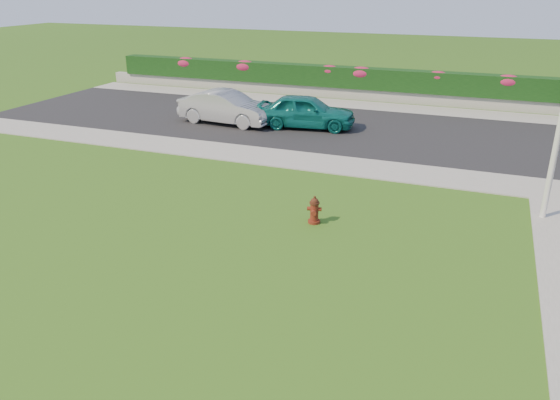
% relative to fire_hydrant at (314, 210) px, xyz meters
% --- Properties ---
extents(ground, '(120.00, 120.00, 0.00)m').
position_rel_fire_hydrant_xyz_m(ground, '(-0.51, -4.01, -0.36)').
color(ground, black).
rests_on(ground, ground).
extents(street_far, '(26.00, 8.00, 0.04)m').
position_rel_fire_hydrant_xyz_m(street_far, '(-5.51, 9.99, -0.34)').
color(street_far, black).
rests_on(street_far, ground).
extents(sidewalk_far, '(24.00, 2.00, 0.04)m').
position_rel_fire_hydrant_xyz_m(sidewalk_far, '(-6.51, 4.99, -0.34)').
color(sidewalk_far, gray).
rests_on(sidewalk_far, ground).
extents(sidewalk_beyond, '(34.00, 2.00, 0.04)m').
position_rel_fire_hydrant_xyz_m(sidewalk_beyond, '(-1.51, 14.99, -0.34)').
color(sidewalk_beyond, gray).
rests_on(sidewalk_beyond, ground).
extents(retaining_wall, '(34.00, 0.40, 0.60)m').
position_rel_fire_hydrant_xyz_m(retaining_wall, '(-1.51, 16.49, -0.06)').
color(retaining_wall, gray).
rests_on(retaining_wall, ground).
extents(hedge, '(32.00, 0.90, 1.10)m').
position_rel_fire_hydrant_xyz_m(hedge, '(-1.51, 16.59, 0.79)').
color(hedge, black).
rests_on(hedge, retaining_wall).
extents(fire_hydrant, '(0.40, 0.38, 0.77)m').
position_rel_fire_hydrant_xyz_m(fire_hydrant, '(0.00, 0.00, 0.00)').
color(fire_hydrant, '#4B1D0B').
rests_on(fire_hydrant, ground).
extents(sedan_teal, '(4.47, 2.32, 1.45)m').
position_rel_fire_hydrant_xyz_m(sedan_teal, '(-3.42, 9.50, 0.40)').
color(sedan_teal, '#0D635D').
rests_on(sedan_teal, street_far).
extents(sedan_silver, '(4.52, 1.92, 1.45)m').
position_rel_fire_hydrant_xyz_m(sedan_silver, '(-7.00, 8.94, 0.40)').
color(sedan_silver, '#9CA0A4').
rests_on(sedan_silver, street_far).
extents(flower_clump_a, '(1.34, 0.86, 0.67)m').
position_rel_fire_hydrant_xyz_m(flower_clump_a, '(-13.41, 16.49, 1.07)').
color(flower_clump_a, '#C02159').
rests_on(flower_clump_a, hedge).
extents(flower_clump_b, '(1.35, 0.87, 0.68)m').
position_rel_fire_hydrant_xyz_m(flower_clump_b, '(-9.51, 16.49, 1.07)').
color(flower_clump_b, '#C02159').
rests_on(flower_clump_b, hedge).
extents(flower_clump_c, '(1.15, 0.74, 0.58)m').
position_rel_fire_hydrant_xyz_m(flower_clump_c, '(-4.42, 16.49, 1.11)').
color(flower_clump_c, '#C02159').
rests_on(flower_clump_c, hedge).
extents(flower_clump_d, '(1.33, 0.85, 0.66)m').
position_rel_fire_hydrant_xyz_m(flower_clump_d, '(-2.64, 16.49, 1.07)').
color(flower_clump_d, '#C02159').
rests_on(flower_clump_d, hedge).
extents(flower_clump_e, '(1.14, 0.73, 0.57)m').
position_rel_fire_hydrant_xyz_m(flower_clump_e, '(1.36, 16.49, 1.11)').
color(flower_clump_e, '#C02159').
rests_on(flower_clump_e, hedge).
extents(flower_clump_f, '(1.29, 0.83, 0.65)m').
position_rel_fire_hydrant_xyz_m(flower_clump_f, '(4.72, 16.49, 1.08)').
color(flower_clump_f, '#C02159').
rests_on(flower_clump_f, hedge).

